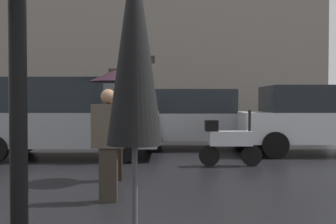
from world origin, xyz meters
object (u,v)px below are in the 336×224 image
Objects in this scene: parked_scooter at (228,141)px; parked_car_left at (65,118)px; parked_car_distant at (197,119)px; parked_car_right at (312,119)px; pedestrian_with_bag at (109,138)px; pedestrian_with_umbrella at (114,95)px; folded_patio_umbrella_far at (134,64)px; street_signpost at (130,93)px.

parked_scooter is 0.31× the size of parked_car_left.
parked_car_distant reaches higher than parked_scooter.
parked_car_left is 1.09× the size of parked_car_right.
parked_car_right is (4.80, 5.05, 0.05)m from pedestrian_with_bag.
pedestrian_with_umbrella is 5.12m from parked_car_distant.
pedestrian_with_bag is 6.96m from parked_car_right.
parked_car_left is at bearing 156.96° from parked_scooter.
parked_car_right is (4.18, 8.01, -0.69)m from folded_patio_umbrella_far.
street_signpost reaches higher than parked_car_distant.
pedestrian_with_umbrella is 0.45× the size of parked_car_distant.
pedestrian_with_umbrella reaches higher than parked_scooter.
pedestrian_with_umbrella is 1.59m from pedestrian_with_bag.
pedestrian_with_bag is at bearing -70.25° from pedestrian_with_umbrella.
parked_car_distant is at bearing 176.42° from parked_car_right.
parked_car_distant is at bearing 82.99° from folded_patio_umbrella_far.
street_signpost is (-1.77, -2.68, 0.71)m from parked_car_distant.
parked_car_left is at bearing 19.98° from parked_car_distant.
street_signpost reaches higher than pedestrian_with_bag.
pedestrian_with_bag reaches higher than parked_scooter.
street_signpost reaches higher than folded_patio_umbrella_far.
folded_patio_umbrella_far is 7.70m from parked_car_left.
folded_patio_umbrella_far reaches higher than parked_scooter.
parked_car_left is at bearing 48.38° from pedestrian_with_bag.
street_signpost is at bearing 170.07° from parked_car_left.
folded_patio_umbrella_far is 9.06m from parked_car_right.
pedestrian_with_bag is at bearing -89.45° from street_signpost.
parked_car_left is 1.02× the size of parked_car_distant.
folded_patio_umbrella_far reaches higher than parked_car_right.
parked_car_right reaches higher than pedestrian_with_bag.
parked_scooter is at bearing 176.81° from parked_car_left.
parked_scooter is 3.23m from parked_car_distant.
parked_car_left is 6.62m from parked_car_right.
parked_car_left is (-3.94, 1.33, 0.45)m from parked_scooter.
pedestrian_with_bag is (0.13, -1.45, -0.64)m from pedestrian_with_umbrella.
folded_patio_umbrella_far is at bearing -100.87° from parked_car_right.
parked_car_right is at bearing -158.30° from parked_car_left.
parked_car_distant is at bearing 93.01° from parked_scooter.
street_signpost is (-4.83, -1.55, 0.67)m from parked_car_right.
folded_patio_umbrella_far is at bearing -142.26° from pedestrian_with_bag.
pedestrian_with_umbrella is at bearing -92.61° from street_signpost.
parked_scooter is at bearing -125.53° from parked_car_right.
parked_car_left reaches higher than pedestrian_with_bag.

